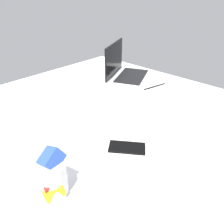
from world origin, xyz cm
name	(u,v)px	position (x,y,z in cm)	size (l,w,h in cm)	color
bed_mattress	(70,143)	(0.00, 0.00, 9.00)	(180.00, 140.00, 18.00)	white
laptop	(125,72)	(62.85, 19.77, 22.41)	(39.54, 34.55, 23.00)	silver
snack_cup	(52,177)	(-24.13, -25.33, 24.28)	(10.23, 10.20, 15.41)	silver
cell_phone	(127,147)	(6.62, -28.51, 18.40)	(6.80, 14.00, 0.80)	black
charger_cable	(155,87)	(63.91, -3.47, 18.30)	(17.00, 0.60, 0.60)	black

